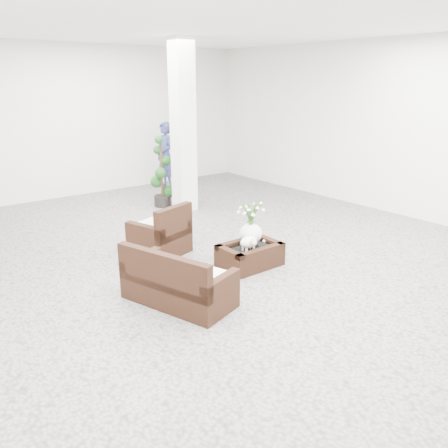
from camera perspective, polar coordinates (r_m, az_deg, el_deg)
ground at (r=7.10m, az=-0.50°, el=-4.58°), size 11.00×11.00×0.00m
column at (r=9.60m, az=-5.15°, el=11.97°), size 0.40×0.40×3.50m
coffee_table at (r=6.85m, az=3.25°, el=-4.04°), size 0.90×0.60×0.31m
sheep_figurine at (r=6.62m, az=3.08°, el=-2.42°), size 0.28×0.23×0.21m
planter_narcissus at (r=6.80m, az=3.41°, el=0.76°), size 0.44×0.44×0.80m
tealight at (r=7.00m, az=5.02°, el=-2.12°), size 0.04×0.04×0.03m
armchair at (r=7.34m, az=-8.11°, el=-0.59°), size 0.96×0.94×0.82m
loveseat at (r=5.71m, az=-5.73°, el=-6.34°), size 1.06×1.53×0.74m
topiary at (r=10.05m, az=-7.84°, el=6.44°), size 0.41×0.41×1.52m
shopper at (r=11.82m, az=-7.35°, el=8.50°), size 0.43×0.63×1.68m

